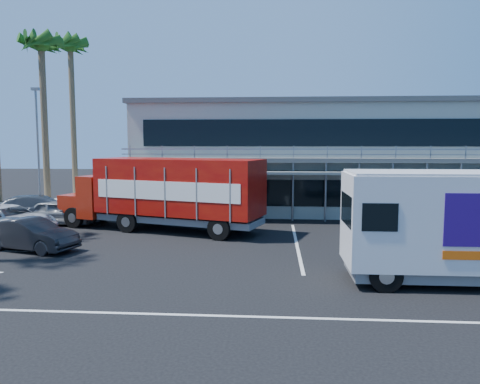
{
  "coord_description": "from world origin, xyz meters",
  "views": [
    {
      "loc": [
        0.93,
        -18.1,
        4.68
      ],
      "look_at": [
        -0.67,
        3.89,
        2.3
      ],
      "focal_mm": 35.0,
      "sensor_mm": 36.0,
      "label": 1
    }
  ],
  "objects": [
    {
      "name": "ground",
      "position": [
        0.0,
        0.0,
        0.0
      ],
      "size": [
        120.0,
        120.0,
        0.0
      ],
      "primitive_type": "plane",
      "color": "black",
      "rests_on": "ground"
    },
    {
      "name": "building",
      "position": [
        3.0,
        14.94,
        3.66
      ],
      "size": [
        22.4,
        12.0,
        7.3
      ],
      "color": "#A3AA9C",
      "rests_on": "ground"
    },
    {
      "name": "palm_e",
      "position": [
        -14.7,
        13.0,
        10.57
      ],
      "size": [
        2.8,
        2.8,
        12.25
      ],
      "color": "brown",
      "rests_on": "ground"
    },
    {
      "name": "palm_f",
      "position": [
        -15.1,
        18.5,
        11.47
      ],
      "size": [
        2.8,
        2.8,
        13.25
      ],
      "color": "brown",
      "rests_on": "ground"
    },
    {
      "name": "light_pole_far",
      "position": [
        -14.2,
        11.0,
        4.5
      ],
      "size": [
        0.5,
        0.25,
        8.09
      ],
      "color": "gray",
      "rests_on": "ground"
    },
    {
      "name": "red_truck",
      "position": [
        -4.72,
        5.88,
        2.09
      ],
      "size": [
        11.55,
        5.91,
        3.8
      ],
      "rotation": [
        0.0,
        0.0,
        -0.31
      ],
      "color": "maroon",
      "rests_on": "ground"
    },
    {
      "name": "white_van",
      "position": [
        7.14,
        -2.45,
        1.97
      ],
      "size": [
        7.61,
        2.68,
        3.71
      ],
      "rotation": [
        0.0,
        0.0,
        0.0
      ],
      "color": "silver",
      "rests_on": "ground"
    },
    {
      "name": "parked_car_b",
      "position": [
        -9.5,
        1.02,
        0.69
      ],
      "size": [
        4.43,
        2.59,
        1.38
      ],
      "primitive_type": "imported",
      "rotation": [
        0.0,
        0.0,
        1.28
      ],
      "color": "black",
      "rests_on": "ground"
    },
    {
      "name": "parked_car_c",
      "position": [
        -12.5,
        4.4,
        0.73
      ],
      "size": [
        5.8,
        4.1,
        1.47
      ],
      "primitive_type": "imported",
      "rotation": [
        0.0,
        0.0,
        1.22
      ],
      "color": "silver",
      "rests_on": "ground"
    },
    {
      "name": "parked_car_d",
      "position": [
        -12.5,
        7.6,
        0.81
      ],
      "size": [
        5.99,
        3.61,
        1.62
      ],
      "primitive_type": "imported",
      "rotation": [
        0.0,
        0.0,
        1.82
      ],
      "color": "#303740",
      "rests_on": "ground"
    },
    {
      "name": "parked_car_e",
      "position": [
        -11.16,
        7.2,
        0.71
      ],
      "size": [
        4.22,
        1.86,
        1.41
      ],
      "primitive_type": "imported",
      "rotation": [
        0.0,
        0.0,
        1.52
      ],
      "color": "gray",
      "rests_on": "ground"
    }
  ]
}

